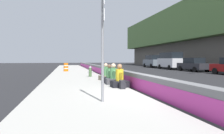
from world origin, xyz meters
name	(u,v)px	position (x,y,z in m)	size (l,w,h in m)	color
ground_plane	(150,96)	(0.00, 0.00, 0.00)	(160.00, 160.00, 0.00)	#232326
sidewalk_strip	(87,97)	(0.00, 2.65, 0.07)	(80.00, 4.40, 0.14)	#A8A59E
jersey_barrier	(150,86)	(0.00, 0.00, 0.42)	(76.00, 0.45, 0.85)	slate
route_sign_post	(103,38)	(-1.35, 2.26, 2.21)	(0.44, 0.09, 3.60)	gray
fire_hydrant	(90,71)	(8.17, 1.53, 0.59)	(0.26, 0.46, 0.88)	#47663D
seated_person_foreground	(120,80)	(1.89, 0.81, 0.50)	(0.74, 0.84, 1.16)	black
seated_person_middle	(113,78)	(3.12, 0.83, 0.50)	(0.76, 0.87, 1.16)	#424247
seated_person_rear	(109,77)	(4.04, 0.86, 0.48)	(0.72, 0.83, 1.08)	black
seated_person_far	(106,75)	(5.33, 0.82, 0.49)	(0.86, 0.95, 1.12)	#706651
backpack	(122,85)	(1.25, 0.84, 0.33)	(0.32, 0.28, 0.40)	#232328
construction_barrel	(66,67)	(15.89, 3.41, 0.62)	(0.54, 0.54, 0.95)	orange
parked_car_fourth	(193,65)	(14.37, -12.16, 0.86)	(4.56, 2.07, 1.71)	#28282D
parked_car_midline	(170,60)	(19.97, -12.10, 1.35)	(5.17, 2.24, 2.56)	silver
parked_car_far	(153,61)	(26.50, -12.16, 1.18)	(4.80, 2.07, 2.28)	slate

